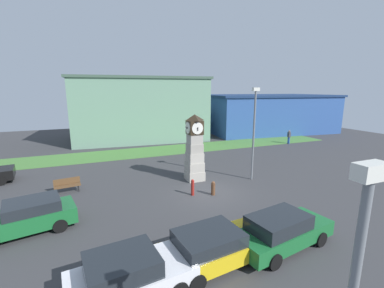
# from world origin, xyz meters

# --- Properties ---
(ground_plane) EXTENTS (68.99, 68.99, 0.00)m
(ground_plane) POSITION_xyz_m (0.00, 0.00, 0.00)
(ground_plane) COLOR #38383A
(clock_tower) EXTENTS (1.38, 1.29, 4.89)m
(clock_tower) POSITION_xyz_m (0.10, 2.73, 2.29)
(clock_tower) COLOR #A09B90
(clock_tower) RESTS_ON ground_plane
(bollard_near_tower) EXTENTS (0.21, 0.21, 1.06)m
(bollard_near_tower) POSITION_xyz_m (-1.12, 0.12, 0.54)
(bollard_near_tower) COLOR maroon
(bollard_near_tower) RESTS_ON ground_plane
(bollard_mid_row) EXTENTS (0.26, 0.26, 0.91)m
(bollard_mid_row) POSITION_xyz_m (0.11, -0.34, 0.46)
(bollard_mid_row) COLOR brown
(bollard_mid_row) RESTS_ON ground_plane
(car_navy_sedan) EXTENTS (4.20, 2.40, 1.51)m
(car_navy_sedan) POSITION_xyz_m (-6.09, -6.68, 0.77)
(car_navy_sedan) COLOR silver
(car_navy_sedan) RESTS_ON ground_plane
(car_near_tower) EXTENTS (4.58, 2.46, 1.40)m
(car_near_tower) POSITION_xyz_m (-2.84, -6.26, 0.73)
(car_near_tower) COLOR gold
(car_near_tower) RESTS_ON ground_plane
(car_by_building) EXTENTS (4.80, 2.41, 1.53)m
(car_by_building) POSITION_xyz_m (0.30, -6.41, 0.77)
(car_by_building) COLOR #19602D
(car_by_building) RESTS_ON ground_plane
(car_far_lot) EXTENTS (4.51, 2.68, 1.53)m
(car_far_lot) POSITION_xyz_m (-9.94, -0.95, 0.78)
(car_far_lot) COLOR #19602D
(car_far_lot) RESTS_ON ground_plane
(bench) EXTENTS (1.66, 0.74, 0.90)m
(bench) POSITION_xyz_m (-8.55, 3.67, 0.52)
(bench) COLOR brown
(bench) RESTS_ON ground_plane
(pedestrian_near_bench) EXTENTS (0.29, 0.43, 1.68)m
(pedestrian_near_bench) POSITION_xyz_m (15.97, 10.40, 0.96)
(pedestrian_near_bench) COLOR #264CA5
(pedestrian_near_bench) RESTS_ON ground_plane
(street_lamp_far_side) EXTENTS (0.50, 0.24, 6.75)m
(street_lamp_far_side) POSITION_xyz_m (4.10, 1.20, 3.87)
(street_lamp_far_side) COLOR slate
(street_lamp_far_side) RESTS_ON ground_plane
(warehouse_blue_far) EXTENTS (17.92, 12.15, 8.18)m
(warehouse_blue_far) POSITION_xyz_m (-0.26, 21.22, 4.10)
(warehouse_blue_far) COLOR gray
(warehouse_blue_far) RESTS_ON ground_plane
(storefront_low_left) EXTENTS (20.72, 13.91, 5.80)m
(storefront_low_left) POSITION_xyz_m (19.79, 20.00, 2.91)
(storefront_low_left) COLOR #2D5193
(storefront_low_left) RESTS_ON ground_plane
(grass_verge_far) EXTENTS (41.39, 4.49, 0.04)m
(grass_verge_far) POSITION_xyz_m (0.97, 12.65, 0.02)
(grass_verge_far) COLOR #477A38
(grass_verge_far) RESTS_ON ground_plane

